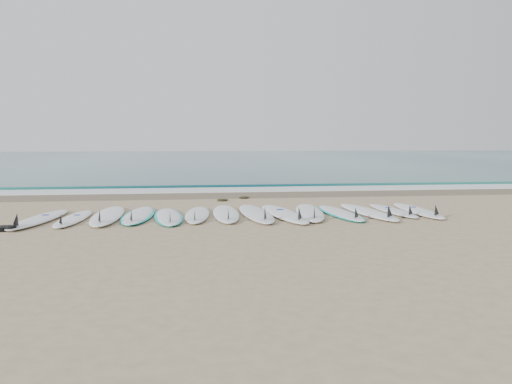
{
  "coord_description": "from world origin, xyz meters",
  "views": [
    {
      "loc": [
        -1.02,
        -10.59,
        1.65
      ],
      "look_at": [
        0.49,
        1.17,
        0.4
      ],
      "focal_mm": 35.0,
      "sensor_mm": 36.0,
      "label": 1
    }
  ],
  "objects": [
    {
      "name": "foam_band",
      "position": [
        0.0,
        5.5,
        0.02
      ],
      "size": [
        120.0,
        1.4,
        0.04
      ],
      "primitive_type": "cube",
      "color": "silver",
      "rests_on": "ground"
    },
    {
      "name": "surfboard_1",
      "position": [
        -3.45,
        -0.17,
        0.05
      ],
      "size": [
        0.59,
        2.31,
        0.29
      ],
      "rotation": [
        0.0,
        0.0,
        -0.05
      ],
      "color": "white",
      "rests_on": "ground"
    },
    {
      "name": "surfboard_10",
      "position": [
        2.2,
        -0.08,
        0.05
      ],
      "size": [
        0.75,
        2.51,
        0.31
      ],
      "rotation": [
        0.0,
        0.0,
        0.06
      ],
      "color": "white",
      "rests_on": "ground"
    },
    {
      "name": "ocean",
      "position": [
        0.0,
        32.5,
        0.01
      ],
      "size": [
        120.0,
        55.0,
        0.03
      ],
      "primitive_type": "cube",
      "color": "#185757",
      "rests_on": "ground"
    },
    {
      "name": "seaweed_far",
      "position": [
        0.41,
        3.25,
        0.03
      ],
      "size": [
        0.31,
        0.24,
        0.06
      ],
      "primitive_type": "ellipsoid",
      "color": "black",
      "rests_on": "ground"
    },
    {
      "name": "surfboard_6",
      "position": [
        -0.31,
        0.1,
        0.06
      ],
      "size": [
        0.61,
        2.69,
        0.34
      ],
      "rotation": [
        0.0,
        0.0,
        -0.02
      ],
      "color": "white",
      "rests_on": "ground"
    },
    {
      "name": "seaweed_near",
      "position": [
        -0.23,
        2.75,
        0.03
      ],
      "size": [
        0.31,
        0.24,
        0.06
      ],
      "primitive_type": "ellipsoid",
      "color": "black",
      "rests_on": "ground"
    },
    {
      "name": "ground",
      "position": [
        0.0,
        0.0,
        0.0
      ],
      "size": [
        120.0,
        120.0,
        0.0
      ],
      "primitive_type": "plane",
      "color": "tan"
    },
    {
      "name": "leash_coil",
      "position": [
        -4.44,
        -1.17,
        0.05
      ],
      "size": [
        0.46,
        0.36,
        0.11
      ],
      "color": "black",
      "rests_on": "ground"
    },
    {
      "name": "surfboard_5",
      "position": [
        -0.93,
        0.04,
        0.05
      ],
      "size": [
        0.67,
        2.47,
        0.31
      ],
      "rotation": [
        0.0,
        0.0,
        -0.07
      ],
      "color": "white",
      "rests_on": "ground"
    },
    {
      "name": "wave_crest",
      "position": [
        0.0,
        7.0,
        0.05
      ],
      "size": [
        120.0,
        1.0,
        0.1
      ],
      "primitive_type": "cube",
      "color": "#185757",
      "rests_on": "ground"
    },
    {
      "name": "surfboard_8",
      "position": [
        0.94,
        -0.12,
        0.06
      ],
      "size": [
        0.92,
        2.93,
        0.37
      ],
      "rotation": [
        0.0,
        0.0,
        0.11
      ],
      "color": "white",
      "rests_on": "ground"
    },
    {
      "name": "surfboard_7",
      "position": [
        0.35,
        0.01,
        0.06
      ],
      "size": [
        0.73,
        2.89,
        0.37
      ],
      "rotation": [
        0.0,
        0.0,
        0.05
      ],
      "color": "white",
      "rests_on": "ground"
    },
    {
      "name": "surfboard_3",
      "position": [
        -2.18,
        0.15,
        0.05
      ],
      "size": [
        0.73,
        2.62,
        0.33
      ],
      "rotation": [
        0.0,
        0.0,
        -0.04
      ],
      "color": "white",
      "rests_on": "ground"
    },
    {
      "name": "surfboard_12",
      "position": [
        3.49,
        0.11,
        0.05
      ],
      "size": [
        0.6,
        2.32,
        0.29
      ],
      "rotation": [
        0.0,
        0.0,
        0.05
      ],
      "color": "white",
      "rests_on": "ground"
    },
    {
      "name": "surfboard_11",
      "position": [
        2.84,
        -0.08,
        0.06
      ],
      "size": [
        0.83,
        2.8,
        0.35
      ],
      "rotation": [
        0.0,
        0.0,
        0.09
      ],
      "color": "white",
      "rests_on": "ground"
    },
    {
      "name": "surfboard_2",
      "position": [
        -2.81,
        0.09,
        0.06
      ],
      "size": [
        0.65,
        2.9,
        0.37
      ],
      "rotation": [
        0.0,
        0.0,
        0.02
      ],
      "color": "white",
      "rests_on": "ground"
    },
    {
      "name": "surfboard_9",
      "position": [
        1.53,
        0.03,
        0.06
      ],
      "size": [
        0.96,
        2.83,
        0.36
      ],
      "rotation": [
        0.0,
        0.0,
        -0.14
      ],
      "color": "white",
      "rests_on": "ground"
    },
    {
      "name": "surfboard_13",
      "position": [
        4.04,
        0.0,
        0.06
      ],
      "size": [
        0.63,
        2.6,
        0.33
      ],
      "rotation": [
        0.0,
        0.0,
        -0.04
      ],
      "color": "white",
      "rests_on": "ground"
    },
    {
      "name": "wet_sand_band",
      "position": [
        0.0,
        4.1,
        0.01
      ],
      "size": [
        120.0,
        1.8,
        0.01
      ],
      "primitive_type": "cube",
      "color": "brown",
      "rests_on": "ground"
    },
    {
      "name": "surfboard_0",
      "position": [
        -4.11,
        -0.2,
        0.06
      ],
      "size": [
        0.9,
        2.69,
        0.34
      ],
      "rotation": [
        0.0,
        0.0,
        -0.13
      ],
      "color": "white",
      "rests_on": "ground"
    },
    {
      "name": "surfboard_4",
      "position": [
        -1.53,
        -0.09,
        0.05
      ],
      "size": [
        0.79,
        2.51,
        0.31
      ],
      "rotation": [
        0.0,
        0.0,
        0.08
      ],
      "color": "white",
      "rests_on": "ground"
    }
  ]
}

